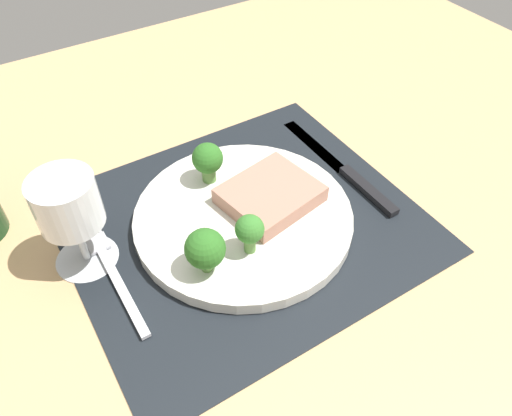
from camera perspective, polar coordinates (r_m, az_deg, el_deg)
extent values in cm
cube|color=tan|center=(61.98, -1.41, -2.75)|extent=(140.00, 110.00, 3.00)
cube|color=black|center=(60.76, -1.44, -1.71)|extent=(40.55, 35.83, 0.30)
cylinder|color=silver|center=(60.07, -1.45, -1.09)|extent=(26.14, 26.14, 1.60)
cube|color=tan|center=(60.06, 1.71, 1.42)|extent=(12.15, 10.95, 2.12)
cylinder|color=#5B8942|center=(53.72, -5.62, -6.39)|extent=(1.25, 1.25, 1.45)
sphere|color=#2D6B23|center=(51.73, -5.82, -4.63)|extent=(4.34, 4.34, 4.34)
cylinder|color=#5B8942|center=(63.36, -5.38, 3.87)|extent=(1.76, 1.76, 1.89)
sphere|color=#2D6B23|center=(61.69, -5.54, 5.67)|extent=(3.86, 3.86, 3.86)
cylinder|color=#5B8942|center=(54.87, -0.71, -4.09)|extent=(1.31, 1.31, 2.08)
sphere|color=#387A2D|center=(53.07, -0.73, -2.41)|extent=(3.20, 3.20, 3.20)
cube|color=silver|center=(55.81, -14.98, -9.10)|extent=(1.00, 13.00, 0.50)
cube|color=silver|center=(60.87, -17.59, -3.87)|extent=(2.40, 2.60, 0.40)
cube|color=silver|center=(62.98, -19.26, -2.34)|extent=(0.30, 3.60, 0.35)
cube|color=silver|center=(63.01, -18.75, -2.13)|extent=(0.30, 3.60, 0.35)
cube|color=silver|center=(63.05, -18.25, -1.93)|extent=(0.30, 3.60, 0.35)
cube|color=silver|center=(63.10, -17.75, -1.72)|extent=(0.30, 3.60, 0.35)
cube|color=black|center=(65.66, 12.66, 2.03)|extent=(1.40, 10.00, 0.80)
cube|color=silver|center=(72.13, 6.67, 7.26)|extent=(1.80, 13.00, 0.30)
cylinder|color=silver|center=(60.25, -18.65, -5.41)|extent=(7.03, 7.03, 0.40)
cylinder|color=silver|center=(57.98, -19.35, -3.44)|extent=(0.80, 0.80, 5.85)
cylinder|color=silver|center=(54.01, -20.80, 0.62)|extent=(6.77, 6.77, 5.72)
cylinder|color=#560C19|center=(55.21, -20.33, -0.71)|extent=(5.96, 5.96, 2.12)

